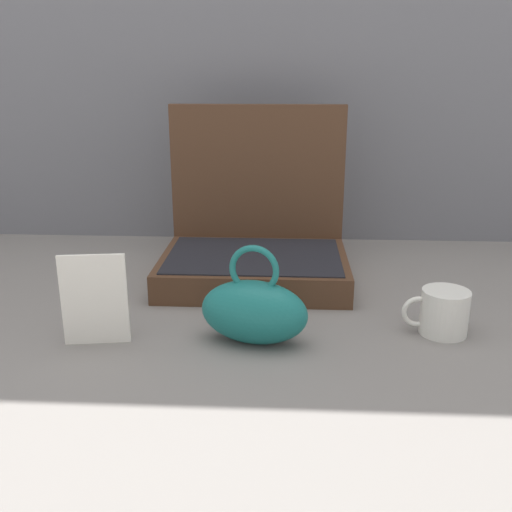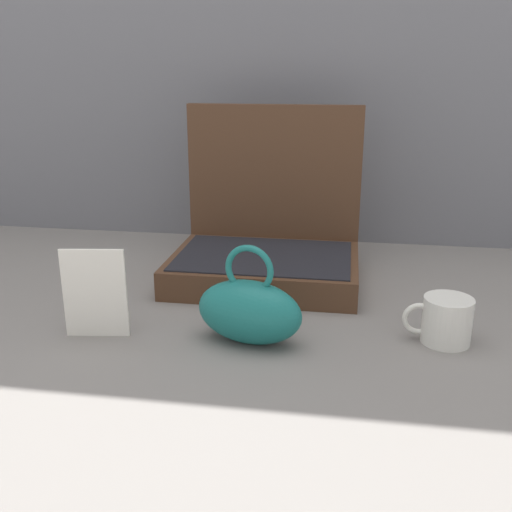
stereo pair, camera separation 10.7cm
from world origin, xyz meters
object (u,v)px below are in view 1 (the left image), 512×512
at_px(info_card_left, 95,300).
at_px(open_suitcase, 255,240).
at_px(coffee_mug, 443,312).
at_px(teal_pouch_handbag, 254,310).

bearing_deg(info_card_left, open_suitcase, 46.54).
distance_m(open_suitcase, coffee_mug, 0.46).
relative_size(teal_pouch_handbag, info_card_left, 1.25).
height_order(open_suitcase, teal_pouch_handbag, open_suitcase).
distance_m(open_suitcase, teal_pouch_handbag, 0.35).
xyz_separation_m(open_suitcase, coffee_mug, (0.36, -0.29, -0.04)).
xyz_separation_m(teal_pouch_handbag, info_card_left, (-0.27, -0.02, 0.02)).
xyz_separation_m(teal_pouch_handbag, coffee_mug, (0.34, 0.05, -0.02)).
height_order(coffee_mug, info_card_left, info_card_left).
distance_m(teal_pouch_handbag, coffee_mug, 0.34).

